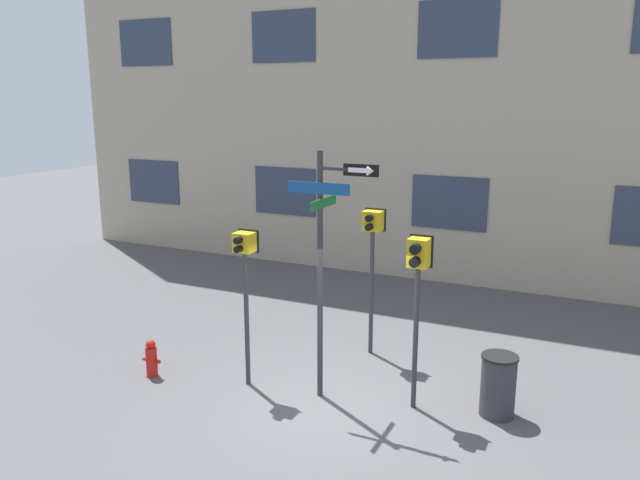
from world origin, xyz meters
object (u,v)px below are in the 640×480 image
Objects in this scene: street_sign_pole at (325,253)px; pedestrian_signal_right at (418,275)px; pedestrian_signal_left at (245,267)px; fire_hydrant at (151,359)px; trash_bin at (498,385)px; pedestrian_signal_across at (372,241)px.

street_sign_pole reaches higher than pedestrian_signal_right.
fire_hydrant is at bearing -164.85° from pedestrian_signal_left.
street_sign_pole reaches higher than fire_hydrant.
pedestrian_signal_right is (2.80, 0.41, 0.11)m from pedestrian_signal_left.
trash_bin is at bearing 14.32° from pedestrian_signal_right.
fire_hydrant is 0.68× the size of trash_bin.
pedestrian_signal_left is 0.97× the size of pedestrian_signal_right.
pedestrian_signal_right is 0.99× the size of pedestrian_signal_across.
fire_hydrant is (-4.50, -0.87, -1.86)m from pedestrian_signal_right.
pedestrian_signal_across is at bearing 56.59° from pedestrian_signal_left.
trash_bin is at bearing 10.25° from pedestrian_signal_left.
trash_bin reaches higher than fire_hydrant.
pedestrian_signal_right is at bearing 10.70° from street_sign_pole.
pedestrian_signal_left is 3.99× the size of fire_hydrant.
pedestrian_signal_across is at bearing 128.60° from pedestrian_signal_right.
street_sign_pole is 5.97× the size of fire_hydrant.
pedestrian_signal_across reaches higher than pedestrian_signal_right.
fire_hydrant is (-3.07, -0.60, -2.10)m from street_sign_pole.
pedestrian_signal_across is 2.85× the size of trash_bin.
pedestrian_signal_left is 2.73× the size of trash_bin.
street_sign_pole reaches higher than pedestrian_signal_across.
pedestrian_signal_left is 2.83m from pedestrian_signal_right.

